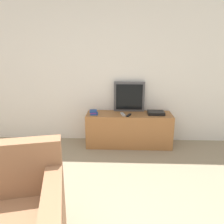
% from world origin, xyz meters
% --- Properties ---
extents(wall_back, '(9.00, 0.06, 2.60)m').
position_xyz_m(wall_back, '(0.00, 3.03, 1.30)').
color(wall_back, white).
rests_on(wall_back, ground_plane).
extents(tv_stand, '(1.49, 0.47, 0.59)m').
position_xyz_m(tv_stand, '(0.84, 2.75, 0.29)').
color(tv_stand, '#9E6638').
rests_on(tv_stand, ground_plane).
extents(television, '(0.55, 0.09, 0.53)m').
position_xyz_m(television, '(0.84, 2.94, 0.85)').
color(television, '#4C4C51').
rests_on(television, tv_stand).
extents(book_stack, '(0.15, 0.20, 0.07)m').
position_xyz_m(book_stack, '(0.22, 2.70, 0.62)').
color(book_stack, '#23478E').
rests_on(book_stack, tv_stand).
extents(remote_on_stand, '(0.09, 0.18, 0.02)m').
position_xyz_m(remote_on_stand, '(0.73, 2.66, 0.60)').
color(remote_on_stand, '#B7B7B7').
rests_on(remote_on_stand, tv_stand).
extents(remote_secondary, '(0.09, 0.17, 0.02)m').
position_xyz_m(remote_secondary, '(0.83, 2.61, 0.60)').
color(remote_secondary, black).
rests_on(remote_secondary, tv_stand).
extents(set_top_box, '(0.29, 0.23, 0.05)m').
position_xyz_m(set_top_box, '(1.31, 2.74, 0.61)').
color(set_top_box, black).
rests_on(set_top_box, tv_stand).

